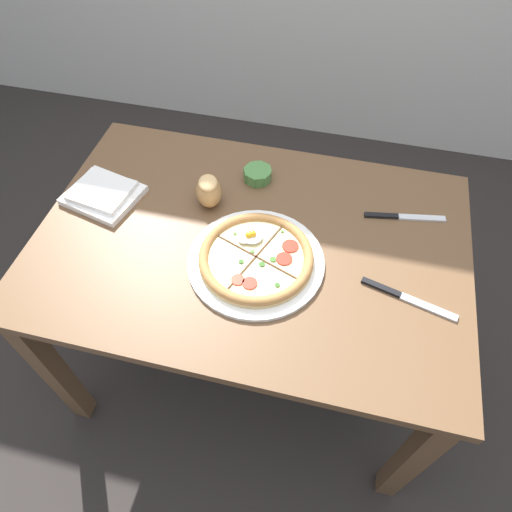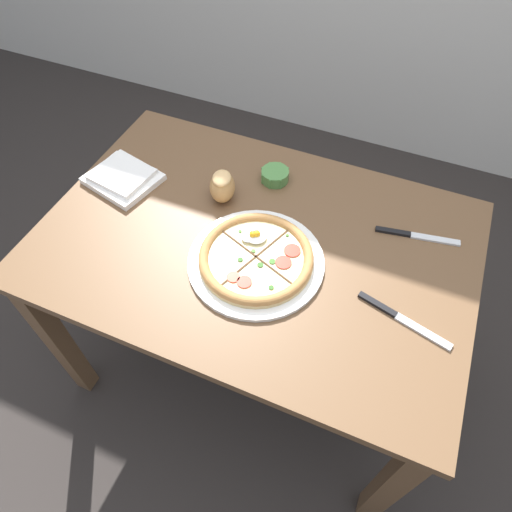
% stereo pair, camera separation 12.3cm
% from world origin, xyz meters
% --- Properties ---
extents(ground_plane, '(12.00, 12.00, 0.00)m').
position_xyz_m(ground_plane, '(0.00, 0.00, 0.00)').
color(ground_plane, '#2D2826').
extents(dining_table, '(1.23, 0.84, 0.74)m').
position_xyz_m(dining_table, '(0.00, 0.00, 0.63)').
color(dining_table, brown).
rests_on(dining_table, ground_plane).
extents(pizza, '(0.38, 0.38, 0.05)m').
position_xyz_m(pizza, '(0.03, -0.07, 0.76)').
color(pizza, white).
rests_on(pizza, dining_table).
extents(ramekin_bowl, '(0.09, 0.09, 0.04)m').
position_xyz_m(ramekin_bowl, '(-0.04, 0.25, 0.76)').
color(ramekin_bowl, '#4C8442').
rests_on(ramekin_bowl, dining_table).
extents(napkin_folded, '(0.25, 0.22, 0.04)m').
position_xyz_m(napkin_folded, '(-0.48, 0.06, 0.76)').
color(napkin_folded, white).
rests_on(napkin_folded, dining_table).
extents(bread_piece_near, '(0.11, 0.12, 0.09)m').
position_xyz_m(bread_piece_near, '(-0.16, 0.12, 0.79)').
color(bread_piece_near, '#B27F47').
rests_on(bread_piece_near, dining_table).
extents(knife_main, '(0.24, 0.06, 0.01)m').
position_xyz_m(knife_main, '(0.42, 0.19, 0.75)').
color(knife_main, silver).
rests_on(knife_main, dining_table).
extents(knife_spare, '(0.25, 0.08, 0.01)m').
position_xyz_m(knife_spare, '(0.44, -0.10, 0.75)').
color(knife_spare, silver).
rests_on(knife_spare, dining_table).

